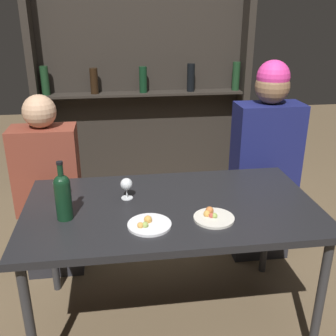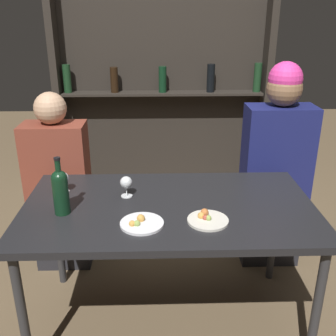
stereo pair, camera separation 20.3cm
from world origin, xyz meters
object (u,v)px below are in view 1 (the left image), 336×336
(food_plate_1, at_px, (149,224))
(seated_person_right, at_px, (264,167))
(wine_glass_0, at_px, (60,183))
(food_plate_0, at_px, (213,217))
(wine_glass_1, at_px, (126,185))
(wine_bottle, at_px, (63,195))
(seated_person_left, at_px, (50,194))

(food_plate_1, xyz_separation_m, seated_person_right, (0.84, 0.76, -0.07))
(wine_glass_0, height_order, food_plate_0, wine_glass_0)
(wine_glass_1, bearing_deg, food_plate_0, -34.98)
(wine_bottle, distance_m, wine_glass_1, 0.35)
(wine_glass_0, bearing_deg, seated_person_left, 108.19)
(food_plate_0, relative_size, seated_person_left, 0.16)
(food_plate_0, bearing_deg, wine_glass_1, 145.02)
(wine_glass_0, xyz_separation_m, seated_person_right, (1.27, 0.40, -0.14))
(wine_bottle, height_order, food_plate_0, wine_bottle)
(wine_glass_1, xyz_separation_m, food_plate_0, (0.39, -0.27, -0.07))
(wine_glass_1, relative_size, food_plate_0, 0.59)
(wine_glass_0, relative_size, wine_glass_1, 1.01)
(seated_person_left, bearing_deg, wine_glass_1, -44.40)
(wine_glass_1, height_order, food_plate_1, wine_glass_1)
(wine_glass_0, distance_m, food_plate_1, 0.57)
(wine_bottle, bearing_deg, food_plate_1, -18.11)
(wine_glass_1, distance_m, food_plate_1, 0.32)
(wine_bottle, bearing_deg, wine_glass_0, 101.10)
(food_plate_1, xyz_separation_m, seated_person_left, (-0.56, 0.76, -0.17))
(wine_glass_1, bearing_deg, wine_bottle, -149.60)
(wine_bottle, distance_m, seated_person_left, 0.72)
(food_plate_0, xyz_separation_m, food_plate_1, (-0.30, -0.03, -0.00))
(food_plate_1, relative_size, seated_person_left, 0.17)
(seated_person_right, bearing_deg, food_plate_0, -126.08)
(seated_person_left, bearing_deg, wine_bottle, -74.41)
(seated_person_left, relative_size, seated_person_right, 0.87)
(food_plate_1, bearing_deg, seated_person_right, 42.18)
(food_plate_0, bearing_deg, seated_person_left, 139.53)
(food_plate_0, relative_size, seated_person_right, 0.14)
(wine_bottle, bearing_deg, wine_glass_1, 30.40)
(food_plate_0, xyz_separation_m, seated_person_left, (-0.86, 0.74, -0.18))
(wine_glass_1, relative_size, food_plate_1, 0.56)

